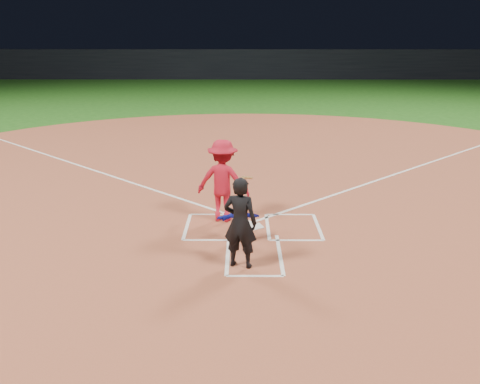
{
  "coord_description": "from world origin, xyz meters",
  "views": [
    {
      "loc": [
        -0.24,
        -12.19,
        4.41
      ],
      "look_at": [
        -0.3,
        -0.4,
        1.0
      ],
      "focal_mm": 40.0,
      "sensor_mm": 36.0,
      "label": 1
    }
  ],
  "objects_px": {
    "catcher": "(239,220)",
    "batter_at_plate": "(223,181)",
    "home_plate": "(252,226)",
    "umpire": "(240,223)"
  },
  "relations": [
    {
      "from": "catcher",
      "to": "batter_at_plate",
      "type": "xyz_separation_m",
      "value": [
        -0.4,
        1.52,
        0.5
      ]
    },
    {
      "from": "umpire",
      "to": "home_plate",
      "type": "bearing_deg",
      "value": -80.78
    },
    {
      "from": "home_plate",
      "to": "batter_at_plate",
      "type": "xyz_separation_m",
      "value": [
        -0.73,
        0.49,
        1.01
      ]
    },
    {
      "from": "umpire",
      "to": "batter_at_plate",
      "type": "distance_m",
      "value": 2.84
    },
    {
      "from": "home_plate",
      "to": "batter_at_plate",
      "type": "bearing_deg",
      "value": -33.82
    },
    {
      "from": "catcher",
      "to": "batter_at_plate",
      "type": "bearing_deg",
      "value": -85.34
    },
    {
      "from": "umpire",
      "to": "batter_at_plate",
      "type": "bearing_deg",
      "value": -64.85
    },
    {
      "from": "umpire",
      "to": "catcher",
      "type": "bearing_deg",
      "value": -72.13
    },
    {
      "from": "catcher",
      "to": "home_plate",
      "type": "bearing_deg",
      "value": -117.45
    },
    {
      "from": "home_plate",
      "to": "umpire",
      "type": "height_order",
      "value": "umpire"
    }
  ]
}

